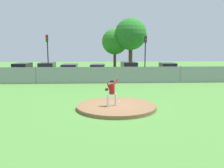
# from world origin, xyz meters

# --- Properties ---
(ground_plane) EXTENTS (80.00, 80.00, 0.00)m
(ground_plane) POSITION_xyz_m (0.00, 6.00, 0.00)
(ground_plane) COLOR #4C8438
(asphalt_strip) EXTENTS (44.00, 7.00, 0.01)m
(asphalt_strip) POSITION_xyz_m (0.00, 14.50, 0.00)
(asphalt_strip) COLOR #2B2B2D
(asphalt_strip) RESTS_ON ground_plane
(pitchers_mound) EXTENTS (4.63, 4.63, 0.20)m
(pitchers_mound) POSITION_xyz_m (0.00, 0.00, 0.10)
(pitchers_mound) COLOR brown
(pitchers_mound) RESTS_ON ground_plane
(pitcher_youth) EXTENTS (0.77, 0.44, 1.59)m
(pitcher_youth) POSITION_xyz_m (-0.28, -0.21, 1.10)
(pitcher_youth) COLOR silver
(pitcher_youth) RESTS_ON pitchers_mound
(baseball) EXTENTS (0.07, 0.07, 0.07)m
(baseball) POSITION_xyz_m (0.24, 0.73, 0.24)
(baseball) COLOR white
(baseball) RESTS_ON pitchers_mound
(chainlink_fence) EXTENTS (35.90, 0.07, 1.73)m
(chainlink_fence) POSITION_xyz_m (0.00, 10.00, 0.81)
(chainlink_fence) COLOR gray
(chainlink_fence) RESTS_ON ground_plane
(parked_car_silver) EXTENTS (1.97, 4.29, 1.68)m
(parked_car_silver) POSITION_xyz_m (7.25, 14.91, 0.79)
(parked_car_silver) COLOR #B7BABF
(parked_car_silver) RESTS_ON ground_plane
(parked_car_charcoal) EXTENTS (1.94, 4.72, 1.73)m
(parked_car_charcoal) POSITION_xyz_m (-9.85, 14.59, 0.82)
(parked_car_charcoal) COLOR #232328
(parked_car_charcoal) RESTS_ON ground_plane
(parked_car_red) EXTENTS (2.03, 4.56, 1.59)m
(parked_car_red) POSITION_xyz_m (-1.17, 14.12, 0.77)
(parked_car_red) COLOR #A81919
(parked_car_red) RESTS_ON ground_plane
(parked_car_burgundy) EXTENTS (1.91, 4.73, 1.60)m
(parked_car_burgundy) POSITION_xyz_m (-4.40, 14.27, 0.78)
(parked_car_burgundy) COLOR maroon
(parked_car_burgundy) RESTS_ON ground_plane
(parked_car_champagne) EXTENTS (2.09, 4.45, 1.82)m
(parked_car_champagne) POSITION_xyz_m (2.50, 14.50, 0.86)
(parked_car_champagne) COLOR tan
(parked_car_champagne) RESTS_ON ground_plane
(parked_car_white) EXTENTS (1.91, 4.44, 1.79)m
(parked_car_white) POSITION_xyz_m (-6.99, 14.39, 0.84)
(parked_car_white) COLOR silver
(parked_car_white) RESTS_ON ground_plane
(traffic_cone_orange) EXTENTS (0.40, 0.40, 0.55)m
(traffic_cone_orange) POSITION_xyz_m (4.41, 17.41, 0.26)
(traffic_cone_orange) COLOR orange
(traffic_cone_orange) RESTS_ON asphalt_strip
(traffic_light_near) EXTENTS (0.28, 0.46, 5.15)m
(traffic_light_near) POSITION_xyz_m (-7.82, 18.92, 3.50)
(traffic_light_near) COLOR black
(traffic_light_near) RESTS_ON ground_plane
(traffic_light_far) EXTENTS (0.28, 0.46, 5.01)m
(traffic_light_far) POSITION_xyz_m (5.14, 18.28, 3.42)
(traffic_light_far) COLOR black
(traffic_light_far) RESTS_ON ground_plane
(tree_slender_far) EXTENTS (4.06, 4.06, 6.45)m
(tree_slender_far) POSITION_xyz_m (1.49, 24.89, 4.40)
(tree_slender_far) COLOR #4C331E
(tree_slender_far) RESTS_ON ground_plane
(tree_leaning_west) EXTENTS (4.88, 4.88, 7.98)m
(tree_leaning_west) POSITION_xyz_m (3.88, 23.80, 5.50)
(tree_leaning_west) COLOR #4C331E
(tree_leaning_west) RESTS_ON ground_plane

